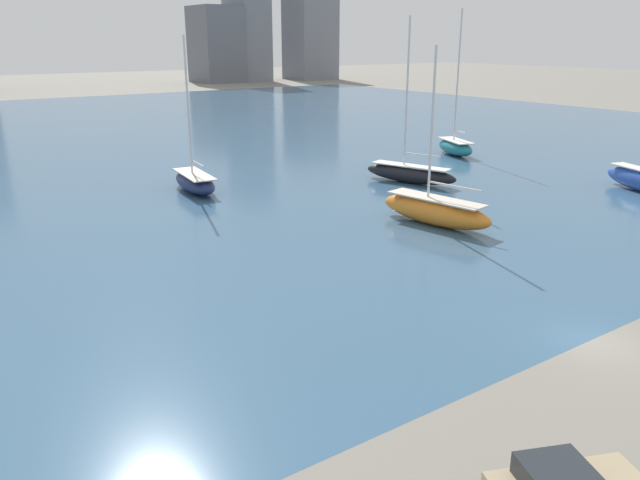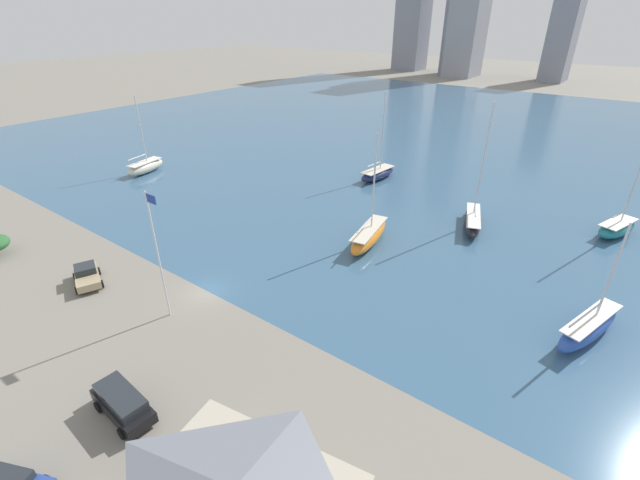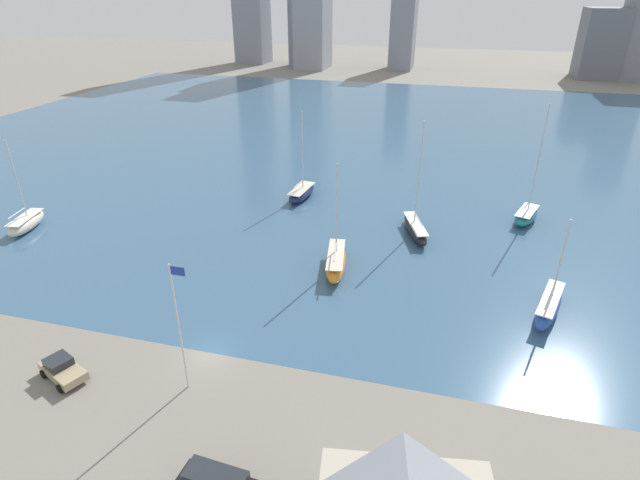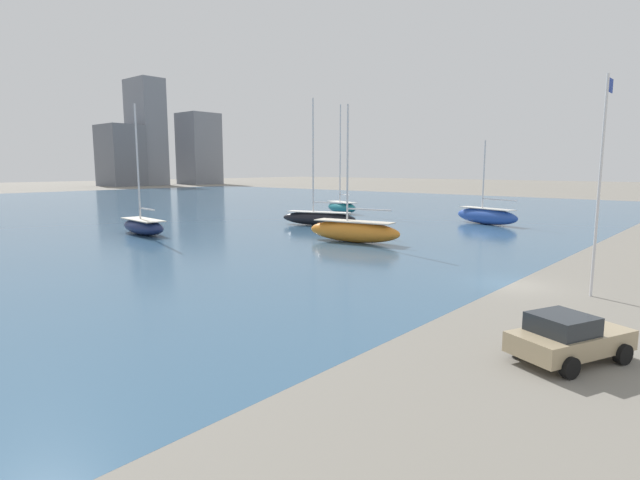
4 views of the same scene
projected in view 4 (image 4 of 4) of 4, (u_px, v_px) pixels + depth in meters
name	position (u px, v px, depth m)	size (l,w,h in m)	color
ground_plane	(510.00, 284.00, 29.33)	(500.00, 500.00, 0.00)	gray
harbor_water	(43.00, 213.00, 74.85)	(180.00, 140.00, 0.00)	#385B7A
flag_pole	(600.00, 179.00, 25.79)	(1.24, 0.14, 11.49)	silver
sailboat_black	(319.00, 217.00, 59.10)	(4.82, 9.39, 14.76)	black
sailboat_blue	(486.00, 216.00, 60.35)	(4.49, 9.08, 10.07)	#284CA8
sailboat_teal	(342.00, 206.00, 74.94)	(4.62, 7.30, 15.99)	#1E757F
sailboat_orange	(354.00, 231.00, 45.82)	(3.78, 9.38, 12.43)	orange
sailboat_navy	(143.00, 226.00, 51.11)	(3.35, 8.03, 13.15)	#19234C
parked_pickup_tan	(568.00, 337.00, 17.61)	(4.85, 3.62, 1.74)	tan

